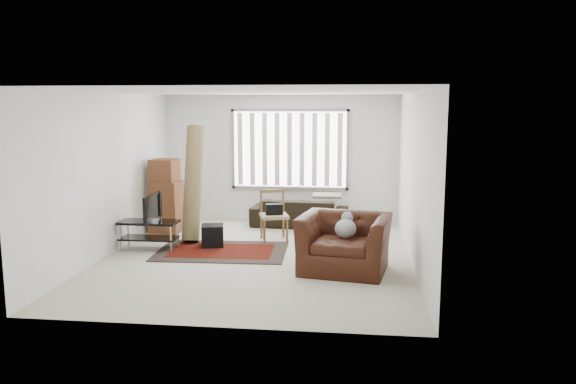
% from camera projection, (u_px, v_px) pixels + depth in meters
% --- Properties ---
extents(room, '(6.00, 6.02, 2.71)m').
position_uv_depth(room, '(264.00, 148.00, 9.53)').
color(room, beige).
rests_on(room, ground).
extents(persian_rug, '(2.24, 1.54, 0.02)m').
position_uv_depth(persian_rug, '(222.00, 251.00, 9.61)').
color(persian_rug, black).
rests_on(persian_rug, ground).
extents(tv_stand, '(1.01, 0.46, 0.51)m').
position_uv_depth(tv_stand, '(149.00, 229.00, 9.71)').
color(tv_stand, black).
rests_on(tv_stand, ground).
extents(tv, '(0.11, 0.82, 0.47)m').
position_uv_depth(tv, '(148.00, 208.00, 9.66)').
color(tv, black).
rests_on(tv, tv_stand).
extents(subwoofer, '(0.45, 0.45, 0.38)m').
position_uv_depth(subwoofer, '(213.00, 235.00, 9.91)').
color(subwoofer, black).
rests_on(subwoofer, persian_rug).
extents(moving_boxes, '(0.63, 0.58, 1.44)m').
position_uv_depth(moving_boxes, '(166.00, 198.00, 11.04)').
color(moving_boxes, brown).
rests_on(moving_boxes, ground).
extents(white_flatpack, '(0.57, 0.28, 0.70)m').
position_uv_depth(white_flatpack, '(172.00, 212.00, 11.30)').
color(white_flatpack, silver).
rests_on(white_flatpack, ground).
extents(rolled_rug, '(0.37, 0.97, 2.13)m').
position_uv_depth(rolled_rug, '(193.00, 183.00, 10.34)').
color(rolled_rug, brown).
rests_on(rolled_rug, ground).
extents(sofa, '(2.01, 0.98, 0.75)m').
position_uv_depth(sofa, '(299.00, 208.00, 11.60)').
color(sofa, black).
rests_on(sofa, ground).
extents(side_chair, '(0.62, 0.62, 0.92)m').
position_uv_depth(side_chair, '(274.00, 213.00, 10.36)').
color(side_chair, '#857857').
rests_on(side_chair, ground).
extents(armchair, '(1.49, 1.36, 0.97)m').
position_uv_depth(armchair, '(345.00, 239.00, 8.46)').
color(armchair, '#34150A').
rests_on(armchair, ground).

